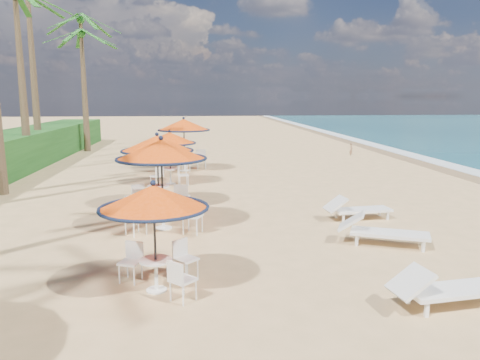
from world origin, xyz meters
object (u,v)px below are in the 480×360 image
object	(u,v)px
station_0	(156,210)
station_2	(157,151)
station_4	(185,131)
lounger_near	(445,288)
lounger_mid	(380,230)
lounger_far	(356,208)
station_1	(161,161)
station_3	(170,143)

from	to	relation	value
station_0	station_2	xyz separation A→B (m)	(-0.49, 6.84, 0.34)
station_2	station_4	world-z (taller)	station_4
lounger_near	lounger_mid	bearing A→B (deg)	78.40
lounger_near	lounger_far	size ratio (longest dim) A/B	1.05
lounger_mid	lounger_far	world-z (taller)	lounger_mid
station_1	station_4	distance (m)	10.39
lounger_mid	station_0	bearing A→B (deg)	-133.39
station_2	station_3	world-z (taller)	station_2
station_4	lounger_far	xyz separation A→B (m)	(5.26, -9.92, -1.62)
station_3	lounger_far	bearing A→B (deg)	-47.33
station_1	station_3	distance (m)	6.76
station_4	lounger_near	bearing A→B (deg)	-73.17
station_4	lounger_mid	world-z (taller)	station_4
station_3	lounger_mid	xyz separation A→B (m)	(5.59, -8.72, -1.38)
station_1	station_4	bearing A→B (deg)	87.52
station_2	station_4	distance (m)	7.81
station_3	lounger_far	xyz separation A→B (m)	(5.81, -6.30, -1.40)
lounger_mid	station_4	bearing A→B (deg)	135.57
station_3	station_1	bearing A→B (deg)	-89.12
station_2	station_4	size ratio (longest dim) A/B	0.93
station_0	station_1	distance (m)	4.25
station_4	lounger_far	size ratio (longest dim) A/B	1.29
lounger_near	lounger_far	xyz separation A→B (m)	(0.46, 5.92, -0.02)
station_0	station_3	bearing A→B (deg)	91.57
lounger_mid	station_1	bearing A→B (deg)	-176.32
station_1	lounger_far	world-z (taller)	station_1
station_4	lounger_near	size ratio (longest dim) A/B	1.22
lounger_mid	station_2	bearing A→B (deg)	165.01
station_1	lounger_mid	size ratio (longest dim) A/B	1.14
station_0	station_1	bearing A→B (deg)	92.67
lounger_near	station_3	bearing A→B (deg)	106.05
lounger_near	station_4	bearing A→B (deg)	99.26
station_0	station_3	world-z (taller)	station_3
station_0	lounger_far	bearing A→B (deg)	40.44
station_1	lounger_far	distance (m)	5.93
station_2	station_3	xyz separation A→B (m)	(0.18, 4.15, -0.16)
station_2	lounger_mid	distance (m)	7.53
station_3	lounger_far	world-z (taller)	station_3
lounger_near	lounger_mid	world-z (taller)	lounger_mid
station_3	lounger_near	size ratio (longest dim) A/B	1.05
station_3	station_4	bearing A→B (deg)	81.31
station_2	lounger_far	xyz separation A→B (m)	(5.99, -2.15, -1.56)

